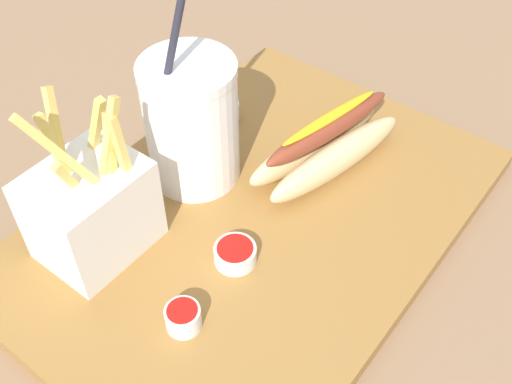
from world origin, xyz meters
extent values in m
cube|color=#8C6B4C|center=(0.00, 0.00, -0.01)|extent=(2.40, 2.40, 0.02)
cube|color=olive|center=(0.00, 0.00, 0.01)|extent=(0.48, 0.34, 0.02)
cylinder|color=white|center=(-0.01, -0.09, 0.08)|extent=(0.09, 0.09, 0.12)
cylinder|color=white|center=(-0.01, -0.09, 0.15)|extent=(0.09, 0.09, 0.01)
cylinder|color=#262633|center=(0.00, -0.09, 0.19)|extent=(0.03, 0.02, 0.09)
cube|color=white|center=(0.12, -0.09, 0.07)|extent=(0.10, 0.08, 0.09)
cube|color=#E5C660|center=(0.13, -0.09, 0.15)|extent=(0.04, 0.04, 0.08)
cube|color=#E5C660|center=(0.13, -0.09, 0.11)|extent=(0.03, 0.01, 0.06)
cube|color=#E5C660|center=(0.09, -0.10, 0.13)|extent=(0.01, 0.03, 0.07)
cube|color=#E5C660|center=(0.12, -0.12, 0.13)|extent=(0.03, 0.04, 0.09)
cube|color=#E5C660|center=(0.12, -0.11, 0.13)|extent=(0.01, 0.03, 0.08)
cube|color=#E5C660|center=(0.09, -0.07, 0.13)|extent=(0.01, 0.02, 0.06)
cube|color=#E5C660|center=(0.10, -0.08, 0.13)|extent=(0.04, 0.01, 0.09)
cube|color=#E5C660|center=(0.10, -0.08, 0.13)|extent=(0.03, 0.02, 0.07)
ellipsoid|color=#E5C689|center=(-0.10, 0.00, 0.04)|extent=(0.19, 0.06, 0.04)
ellipsoid|color=#E5C689|center=(-0.10, 0.03, 0.04)|extent=(0.19, 0.06, 0.04)
ellipsoid|color=brown|center=(-0.10, 0.01, 0.07)|extent=(0.17, 0.06, 0.02)
ellipsoid|color=gold|center=(-0.10, 0.01, 0.08)|extent=(0.13, 0.04, 0.01)
cylinder|color=white|center=(0.06, 0.02, 0.03)|extent=(0.04, 0.04, 0.02)
cylinder|color=#B2140F|center=(0.06, 0.02, 0.03)|extent=(0.03, 0.03, 0.01)
cylinder|color=white|center=(-0.09, -0.12, 0.03)|extent=(0.04, 0.04, 0.02)
cylinder|color=#B2140F|center=(-0.09, -0.12, 0.04)|extent=(0.03, 0.03, 0.01)
cylinder|color=white|center=(0.14, 0.03, 0.03)|extent=(0.03, 0.03, 0.02)
cylinder|color=#B2140F|center=(0.14, 0.03, 0.04)|extent=(0.03, 0.03, 0.01)
camera|label=1|loc=(0.32, 0.25, 0.47)|focal=43.14mm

